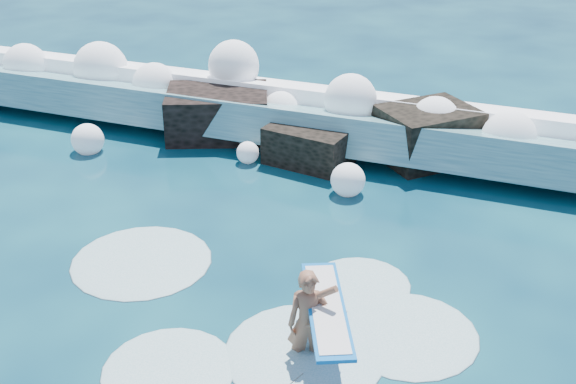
# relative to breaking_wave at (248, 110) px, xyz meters

# --- Properties ---
(ground) EXTENTS (200.00, 200.00, 0.00)m
(ground) POSITION_rel_breaking_wave_xyz_m (1.74, -7.43, -0.59)
(ground) COLOR #07263C
(ground) RESTS_ON ground
(breaking_wave) EXTENTS (19.56, 2.98, 1.69)m
(breaking_wave) POSITION_rel_breaking_wave_xyz_m (0.00, 0.00, 0.00)
(breaking_wave) COLOR teal
(breaking_wave) RESTS_ON ground
(rock_cluster) EXTENTS (8.79, 3.59, 1.59)m
(rock_cluster) POSITION_rel_breaking_wave_xyz_m (1.95, -0.59, -0.09)
(rock_cluster) COLOR black
(rock_cluster) RESTS_ON ground
(surfer_with_board) EXTENTS (1.58, 2.98, 1.86)m
(surfer_with_board) POSITION_rel_breaking_wave_xyz_m (4.83, -8.51, 0.10)
(surfer_with_board) COLOR #8C5941
(surfer_with_board) RESTS_ON ground
(wave_spray) EXTENTS (15.74, 4.75, 2.41)m
(wave_spray) POSITION_rel_breaking_wave_xyz_m (-0.55, -0.10, 0.52)
(wave_spray) COLOR white
(wave_spray) RESTS_ON ground
(surf_foam) EXTENTS (9.30, 5.39, 0.14)m
(surf_foam) POSITION_rel_breaking_wave_xyz_m (3.89, -7.94, -0.59)
(surf_foam) COLOR silver
(surf_foam) RESTS_ON ground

